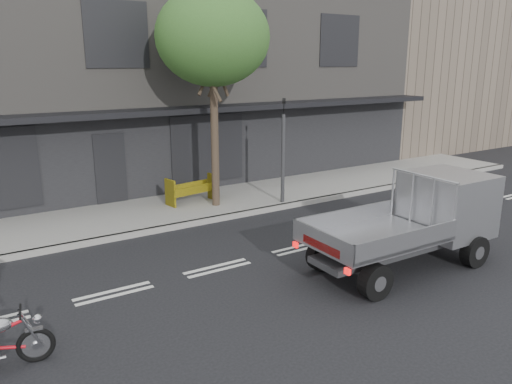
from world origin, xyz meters
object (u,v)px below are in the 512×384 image
object	(u,v)px
traffic_light_pole	(283,157)
construction_barrier	(195,191)
flatbed_ute	(434,210)
street_tree	(213,38)

from	to	relation	value
traffic_light_pole	construction_barrier	distance (m)	3.00
construction_barrier	flatbed_ute	bearing A→B (deg)	-66.91
street_tree	construction_barrier	bearing A→B (deg)	143.62
street_tree	flatbed_ute	world-z (taller)	street_tree
traffic_light_pole	flatbed_ute	distance (m)	5.62
street_tree	traffic_light_pole	world-z (taller)	street_tree
flatbed_ute	traffic_light_pole	bearing A→B (deg)	94.77
traffic_light_pole	street_tree	bearing A→B (deg)	156.97
flatbed_ute	street_tree	bearing A→B (deg)	111.16
street_tree	flatbed_ute	xyz separation A→B (m)	(2.38, -6.44, -4.05)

